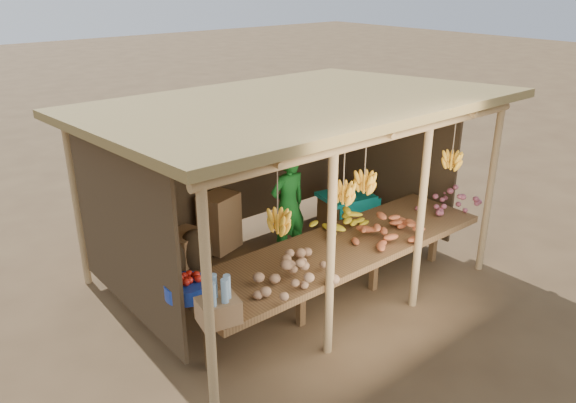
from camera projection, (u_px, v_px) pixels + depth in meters
ground at (288, 275)px, 7.40m from camera, size 60.00×60.00×0.00m
stall_structure at (289, 134)px, 6.65m from camera, size 4.70×3.50×2.43m
counter at (341, 251)px, 6.44m from camera, size 3.90×1.05×0.80m
potato_heap at (294, 264)px, 5.63m from camera, size 1.13×0.80×0.37m
sweet_potato_heap at (391, 225)px, 6.53m from camera, size 0.96×0.71×0.35m
onion_heap at (452, 196)px, 7.37m from camera, size 0.89×0.64×0.36m
banana_pile at (338, 214)px, 6.82m from camera, size 0.71×0.58×0.35m
tomato_basin at (187, 287)px, 5.39m from camera, size 0.43×0.43×0.23m
bottle_box at (218, 305)px, 4.96m from camera, size 0.41×0.35×0.45m
vendor at (288, 206)px, 7.63m from camera, size 0.57×0.38×1.52m
tarp_crate at (345, 213)px, 8.41m from camera, size 0.82×0.74×0.86m
carton_stack at (208, 230)px, 7.85m from camera, size 1.17×0.54×0.82m
burlap_sacks at (182, 252)px, 7.44m from camera, size 0.87×0.45×0.61m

